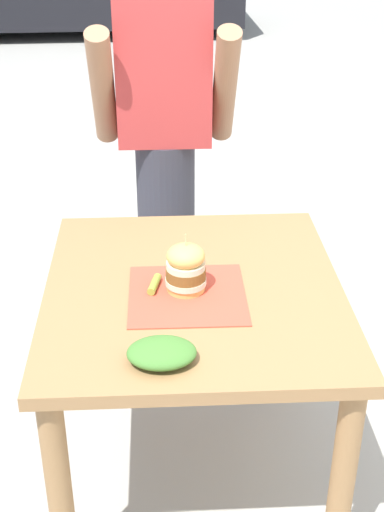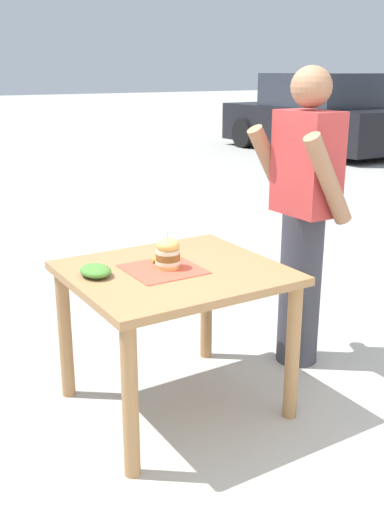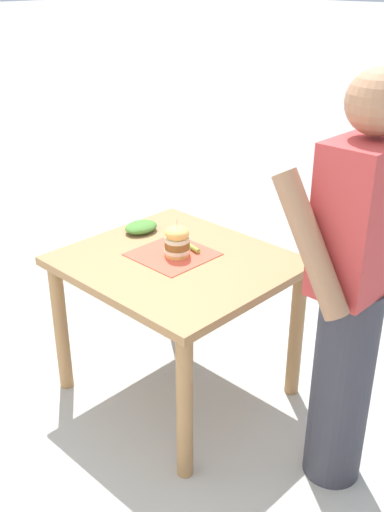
# 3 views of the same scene
# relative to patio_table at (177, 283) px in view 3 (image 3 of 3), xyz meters

# --- Properties ---
(ground_plane) EXTENTS (80.00, 80.00, 0.00)m
(ground_plane) POSITION_rel_patio_table_xyz_m (0.00, 0.00, -0.62)
(ground_plane) COLOR #ADAAA3
(patio_table) EXTENTS (0.90, 0.99, 0.74)m
(patio_table) POSITION_rel_patio_table_xyz_m (0.00, 0.00, 0.00)
(patio_table) COLOR #9E7247
(patio_table) RESTS_ON ground
(serving_paper) EXTENTS (0.35, 0.35, 0.00)m
(serving_paper) POSITION_rel_patio_table_xyz_m (-0.02, -0.05, 0.13)
(serving_paper) COLOR #D64C38
(serving_paper) RESTS_ON patio_table
(sandwich) EXTENTS (0.12, 0.12, 0.18)m
(sandwich) POSITION_rel_patio_table_xyz_m (-0.02, -0.02, 0.20)
(sandwich) COLOR #E5B25B
(sandwich) RESTS_ON serving_paper
(pickle_spear) EXTENTS (0.04, 0.10, 0.02)m
(pickle_spear) POSITION_rel_patio_table_xyz_m (-0.12, -0.01, 0.14)
(pickle_spear) COLOR #8EA83D
(pickle_spear) RESTS_ON serving_paper
(side_salad) EXTENTS (0.18, 0.14, 0.05)m
(side_salad) POSITION_rel_patio_table_xyz_m (-0.10, -0.36, 0.15)
(side_salad) COLOR #477F33
(side_salad) RESTS_ON patio_table
(diner_across_table) EXTENTS (0.55, 0.35, 1.69)m
(diner_across_table) POSITION_rel_patio_table_xyz_m (-0.07, 0.87, 0.26)
(diner_across_table) COLOR #33333D
(diner_across_table) RESTS_ON ground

